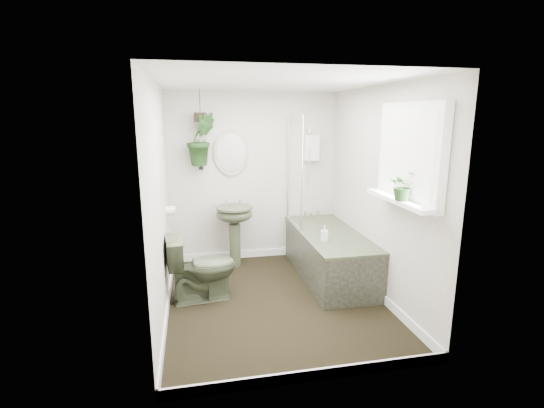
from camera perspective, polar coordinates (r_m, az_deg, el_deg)
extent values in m
cube|color=black|center=(4.47, 0.40, -13.81)|extent=(2.30, 2.80, 0.02)
cube|color=white|center=(4.01, 0.45, 17.36)|extent=(2.30, 2.80, 0.02)
cube|color=silver|center=(5.45, -2.65, 3.87)|extent=(2.30, 0.02, 2.30)
cube|color=silver|center=(2.76, 6.49, -4.91)|extent=(2.30, 0.02, 2.30)
cube|color=silver|center=(4.01, -16.01, 0.21)|extent=(0.02, 2.80, 2.30)
cube|color=silver|center=(4.47, 15.14, 1.49)|extent=(0.02, 2.80, 2.30)
cube|color=white|center=(4.44, 0.40, -13.12)|extent=(2.30, 2.80, 0.10)
cube|color=white|center=(5.52, 5.74, 8.10)|extent=(0.20, 0.10, 0.35)
ellipsoid|color=#B3A78C|center=(5.33, -5.95, 7.40)|extent=(0.46, 0.03, 0.62)
cylinder|color=black|center=(5.31, -10.24, 6.16)|extent=(0.04, 0.04, 0.22)
cylinder|color=white|center=(4.75, -14.50, -0.92)|extent=(0.11, 0.11, 0.11)
cube|color=white|center=(3.76, 19.38, 6.90)|extent=(0.08, 1.00, 0.90)
cube|color=white|center=(3.78, 18.01, 0.58)|extent=(0.18, 1.00, 0.04)
cube|color=white|center=(3.73, 18.79, 6.91)|extent=(0.01, 0.86, 0.76)
imported|color=#3D452E|center=(4.40, -10.16, -9.00)|extent=(0.78, 0.50, 0.75)
imported|color=black|center=(3.65, 18.43, 2.55)|extent=(0.27, 0.25, 0.26)
imported|color=black|center=(5.17, -10.21, 9.21)|extent=(0.42, 0.36, 0.67)
imported|color=black|center=(4.55, 7.60, -4.21)|extent=(0.10, 0.10, 0.18)
cylinder|color=black|center=(5.16, -10.34, 12.24)|extent=(0.16, 0.16, 0.12)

